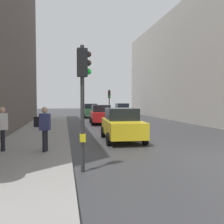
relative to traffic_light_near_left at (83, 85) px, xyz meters
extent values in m
cube|color=gray|center=(-2.03, 6.32, -2.56)|extent=(3.41, 40.00, 0.16)
cube|color=#B2ADA3|center=(17.07, 18.30, 3.43)|extent=(12.00, 32.07, 12.15)
cylinder|color=#2D2D2D|center=(-0.02, 0.00, -0.73)|extent=(0.12, 0.12, 3.84)
cube|color=black|center=(-0.02, 0.00, 0.67)|extent=(0.31, 0.26, 0.84)
cube|color=yellow|center=(-0.02, 0.00, -1.59)|extent=(0.17, 0.21, 0.24)
sphere|color=#2D231E|center=(0.17, 0.01, 0.93)|extent=(0.18, 0.18, 0.18)
sphere|color=#2D231E|center=(0.17, 0.01, 0.67)|extent=(0.18, 0.18, 0.18)
sphere|color=green|center=(0.17, 0.01, 0.41)|extent=(0.18, 0.18, 0.18)
cylinder|color=#2D2D2D|center=(4.49, 20.25, -0.94)|extent=(0.12, 0.12, 3.41)
cube|color=black|center=(4.49, 20.25, 0.25)|extent=(0.25, 0.31, 0.84)
cube|color=yellow|center=(4.49, 20.25, -1.59)|extent=(0.21, 0.17, 0.24)
sphere|color=#2D231E|center=(4.50, 20.06, 0.51)|extent=(0.18, 0.18, 0.18)
sphere|color=#2D231E|center=(4.50, 20.06, 0.25)|extent=(0.18, 0.18, 0.18)
sphere|color=green|center=(4.50, 20.06, -0.01)|extent=(0.18, 0.18, 0.18)
cube|color=red|center=(2.78, 15.06, -1.92)|extent=(2.00, 4.28, 0.80)
cube|color=black|center=(2.80, 15.31, -1.20)|extent=(1.69, 2.07, 0.64)
cylinder|color=black|center=(3.62, 13.67, -2.32)|extent=(0.25, 0.65, 0.64)
cylinder|color=black|center=(1.82, 13.75, -2.32)|extent=(0.25, 0.65, 0.64)
cylinder|color=black|center=(3.75, 16.36, -2.32)|extent=(0.25, 0.65, 0.64)
cylinder|color=black|center=(1.95, 16.45, -2.32)|extent=(0.25, 0.65, 0.64)
cube|color=yellow|center=(2.51, 5.46, -1.92)|extent=(2.01, 4.29, 0.80)
cube|color=black|center=(2.52, 5.71, -1.20)|extent=(1.70, 2.08, 0.64)
cylinder|color=black|center=(3.34, 4.07, -2.32)|extent=(0.25, 0.65, 0.64)
cylinder|color=black|center=(1.54, 4.16, -2.32)|extent=(0.25, 0.65, 0.64)
cylinder|color=black|center=(3.48, 6.76, -2.32)|extent=(0.25, 0.65, 0.64)
cylinder|color=black|center=(1.68, 6.85, -2.32)|extent=(0.25, 0.65, 0.64)
cube|color=#2D6038|center=(2.69, 23.97, -1.92)|extent=(2.00, 4.28, 0.80)
cube|color=black|center=(2.68, 24.22, -1.20)|extent=(1.69, 2.07, 0.64)
cylinder|color=black|center=(3.66, 22.66, -2.32)|extent=(0.25, 0.65, 0.64)
cylinder|color=black|center=(1.86, 22.58, -2.32)|extent=(0.25, 0.65, 0.64)
cylinder|color=black|center=(3.53, 25.36, -2.32)|extent=(0.25, 0.65, 0.64)
cylinder|color=black|center=(1.73, 25.27, -2.32)|extent=(0.25, 0.65, 0.64)
cube|color=navy|center=(7.54, 27.04, -1.92)|extent=(1.88, 4.23, 0.80)
cube|color=black|center=(7.54, 26.79, -1.20)|extent=(1.64, 2.03, 0.64)
cylinder|color=black|center=(6.67, 28.41, -2.32)|extent=(0.23, 0.64, 0.64)
cylinder|color=black|center=(8.47, 28.37, -2.32)|extent=(0.23, 0.64, 0.64)
cylinder|color=black|center=(6.62, 25.71, -2.32)|extent=(0.23, 0.64, 0.64)
cylinder|color=black|center=(8.42, 25.67, -2.32)|extent=(0.23, 0.64, 0.64)
cylinder|color=black|center=(-1.30, 2.64, -2.06)|extent=(0.16, 0.16, 0.85)
cylinder|color=black|center=(-1.34, 2.44, -2.06)|extent=(0.16, 0.16, 0.85)
cube|color=navy|center=(-1.32, 2.54, -1.30)|extent=(0.45, 0.34, 0.66)
sphere|color=tan|center=(-1.32, 2.54, -0.83)|extent=(0.24, 0.24, 0.24)
cube|color=black|center=(-1.61, 2.61, -1.30)|extent=(0.26, 0.32, 0.40)
cylinder|color=black|center=(-3.03, 3.11, -2.06)|extent=(0.16, 0.16, 0.85)
cylinder|color=black|center=(-2.98, 2.91, -2.06)|extent=(0.16, 0.16, 0.85)
cube|color=silver|center=(-3.00, 3.01, -1.30)|extent=(0.45, 0.35, 0.66)
sphere|color=tan|center=(-3.00, 3.01, -0.83)|extent=(0.24, 0.24, 0.24)
camera|label=1|loc=(-0.56, -7.48, -0.46)|focal=39.54mm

